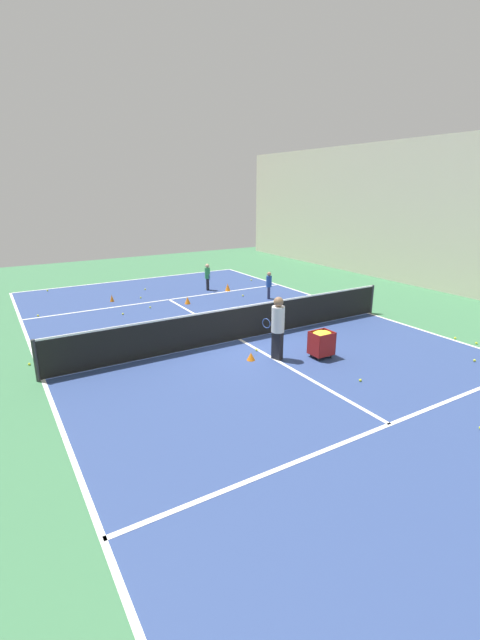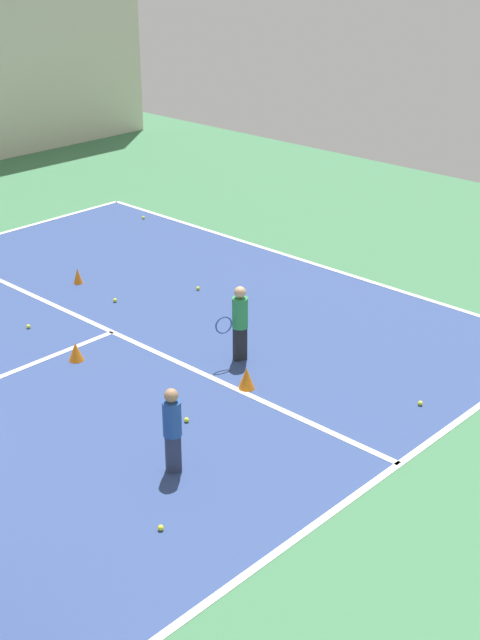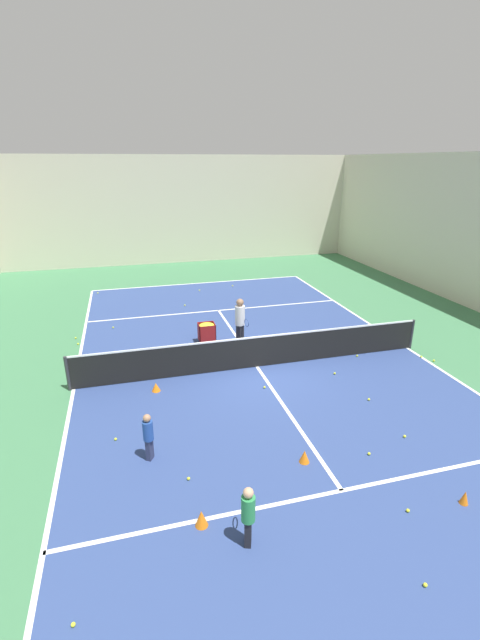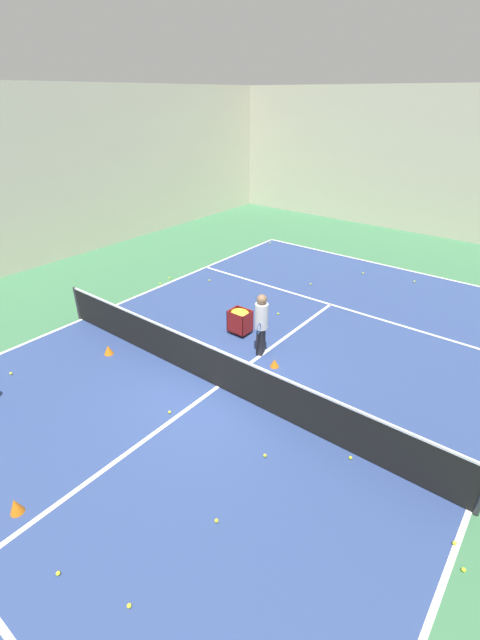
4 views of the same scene
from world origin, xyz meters
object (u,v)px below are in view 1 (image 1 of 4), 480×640
at_px(training_cone_0, 251,356).
at_px(child_midcourt, 269,283).
at_px(coach_at_net, 278,324).
at_px(training_cone_1, 187,300).
at_px(tennis_net, 240,323).
at_px(player_near_baseline, 208,275).
at_px(ball_cart, 322,339).

bearing_deg(training_cone_0, child_midcourt, -128.83).
xyz_separation_m(coach_at_net, child_midcourt, (-3.64, -5.64, -0.35)).
relative_size(training_cone_0, training_cone_1, 0.78).
relative_size(tennis_net, child_midcourt, 10.03).
distance_m(player_near_baseline, coach_at_net, 8.68).
height_order(training_cone_0, training_cone_1, training_cone_1).
bearing_deg(training_cone_0, coach_at_net, 155.95).
distance_m(tennis_net, child_midcourt, 5.29).
relative_size(ball_cart, training_cone_1, 2.57).
height_order(coach_at_net, training_cone_0, coach_at_net).
height_order(coach_at_net, ball_cart, coach_at_net).
bearing_deg(player_near_baseline, ball_cart, 13.05).
relative_size(tennis_net, coach_at_net, 6.57).
xyz_separation_m(coach_at_net, training_cone_1, (-0.32, -6.65, -0.86)).
bearing_deg(child_midcourt, training_cone_0, -7.80).
distance_m(child_midcourt, training_cone_0, 6.88).
xyz_separation_m(child_midcourt, training_cone_1, (3.32, -1.01, -0.51)).
bearing_deg(child_midcourt, player_near_baseline, -120.68).
xyz_separation_m(player_near_baseline, training_cone_0, (2.80, 8.11, -0.59)).
height_order(tennis_net, training_cone_1, tennis_net).
relative_size(ball_cart, training_cone_0, 3.28).
xyz_separation_m(tennis_net, ball_cart, (-1.20, 2.39, -0.02)).
distance_m(tennis_net, training_cone_1, 4.82).
distance_m(player_near_baseline, training_cone_1, 2.59).
bearing_deg(player_near_baseline, coach_at_net, 5.22).
bearing_deg(child_midcourt, tennis_net, -13.43).
bearing_deg(tennis_net, training_cone_1, -94.64).
bearing_deg(ball_cart, training_cone_0, -24.71).
relative_size(player_near_baseline, training_cone_0, 5.23).
bearing_deg(training_cone_1, player_near_baseline, -136.01).
relative_size(coach_at_net, child_midcourt, 1.53).
relative_size(coach_at_net, training_cone_0, 7.57).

